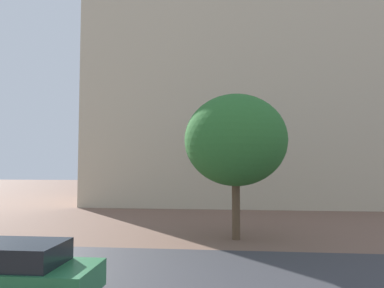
% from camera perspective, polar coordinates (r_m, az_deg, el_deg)
% --- Properties ---
extents(ground_plane, '(120.00, 120.00, 0.00)m').
position_cam_1_polar(ground_plane, '(13.50, 1.48, -18.18)').
color(ground_plane, brown).
extents(street_asphalt_strip, '(120.00, 7.81, 0.00)m').
position_cam_1_polar(street_asphalt_strip, '(10.77, 0.29, -22.04)').
color(street_asphalt_strip, '#38383D').
rests_on(street_asphalt_strip, ground_plane).
extents(landmark_building, '(26.68, 11.99, 40.15)m').
position_cam_1_polar(landmark_building, '(33.17, 8.19, 10.28)').
color(landmark_building, beige).
rests_on(landmark_building, ground_plane).
extents(car_green, '(4.10, 2.00, 1.44)m').
position_cam_1_polar(car_green, '(10.36, -27.11, -18.46)').
color(car_green, '#287042').
rests_on(car_green, ground_plane).
extents(tree_curb_far, '(4.77, 4.77, 6.73)m').
position_cam_1_polar(tree_curb_far, '(16.19, 7.22, 0.61)').
color(tree_curb_far, brown).
rests_on(tree_curb_far, ground_plane).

